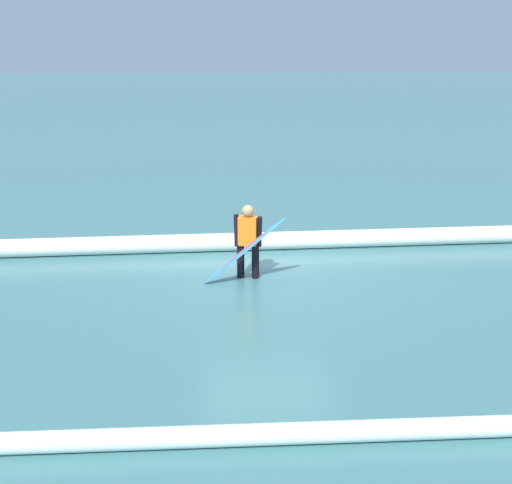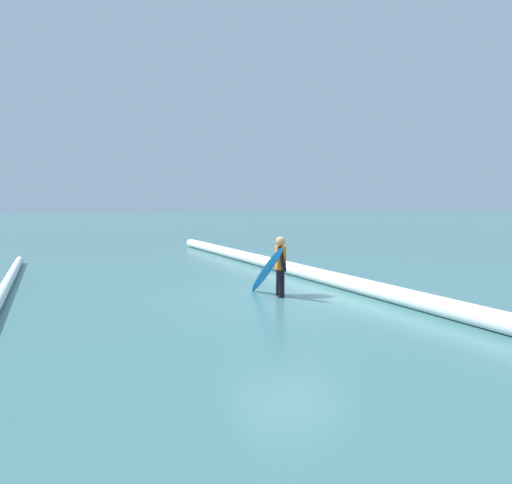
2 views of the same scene
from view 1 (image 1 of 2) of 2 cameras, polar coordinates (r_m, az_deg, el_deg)
ground_plane at (r=13.50m, az=0.89°, el=-2.72°), size 182.64×182.64×0.00m
surfer at (r=13.23m, az=-0.64°, el=0.35°), size 0.50×0.36×1.37m
surfboard at (r=12.97m, az=-0.94°, el=-0.71°), size 1.50×0.29×1.22m
wave_crest_foreground at (r=15.15m, az=-0.13°, el=0.06°), size 24.74×0.52×0.37m
wave_crest_midground at (r=8.10m, az=-7.50°, el=-15.05°), size 14.94×0.92×0.24m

